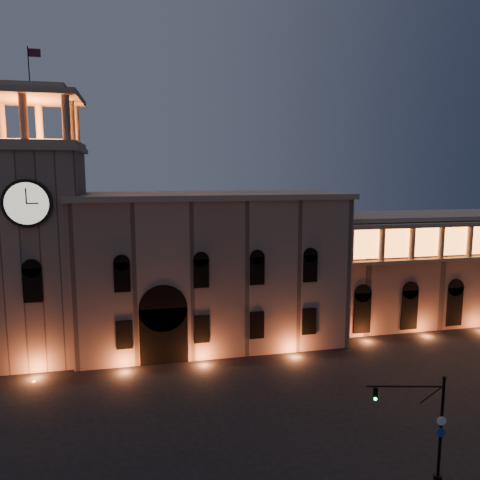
{
  "coord_description": "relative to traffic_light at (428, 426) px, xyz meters",
  "views": [
    {
      "loc": [
        -10.44,
        -31.35,
        19.86
      ],
      "look_at": [
        0.14,
        16.0,
        12.89
      ],
      "focal_mm": 35.0,
      "sensor_mm": 36.0,
      "label": 1
    }
  ],
  "objects": [
    {
      "name": "traffic_light",
      "position": [
        0.0,
        0.0,
        0.0
      ],
      "size": [
        5.09,
        1.46,
        7.14
      ],
      "rotation": [
        0.0,
        0.0,
        -0.23
      ],
      "color": "black",
      "rests_on": "ground"
    },
    {
      "name": "ground",
      "position": [
        -7.47,
        6.6,
        -3.75
      ],
      "size": [
        160.0,
        160.0,
        0.0
      ],
      "primitive_type": "plane",
      "color": "black",
      "rests_on": "ground"
    },
    {
      "name": "clock_tower",
      "position": [
        -27.97,
        27.58,
        8.75
      ],
      "size": [
        9.8,
        9.8,
        32.4
      ],
      "color": "#8D6D5C",
      "rests_on": "ground"
    },
    {
      "name": "colonnade_wing",
      "position": [
        24.53,
        30.52,
        3.58
      ],
      "size": [
        40.6,
        11.5,
        14.5
      ],
      "color": "#876756",
      "rests_on": "ground"
    },
    {
      "name": "government_building",
      "position": [
        -9.54,
        28.53,
        5.02
      ],
      "size": [
        30.8,
        12.8,
        17.6
      ],
      "color": "#8D6D5C",
      "rests_on": "ground"
    }
  ]
}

